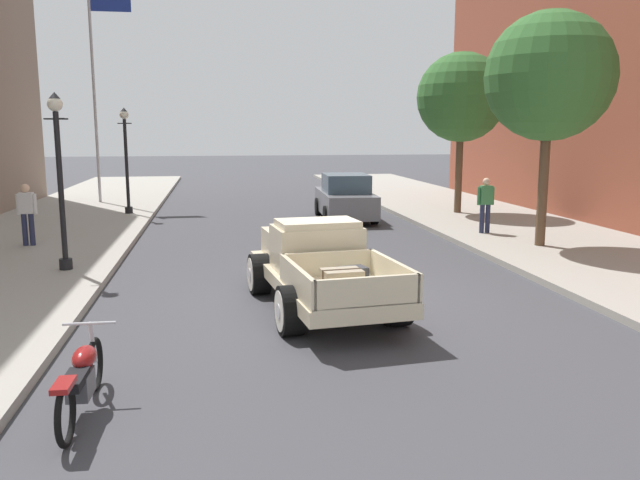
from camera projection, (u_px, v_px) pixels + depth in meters
name	position (u px, v px, depth m)	size (l,w,h in m)	color
ground_plane	(331.00, 296.00, 12.52)	(140.00, 140.00, 0.00)	#3D3D42
hotrod_truck_cream	(318.00, 265.00, 11.79)	(2.55, 5.07, 1.58)	beige
motorcycle_parked	(81.00, 378.00, 7.23)	(0.62, 2.12, 0.93)	black
car_background_grey	(345.00, 198.00, 23.09)	(2.01, 4.37, 1.65)	slate
pedestrian_sidewalk_left	(27.00, 211.00, 17.03)	(0.53, 0.22, 1.65)	#232847
pedestrian_sidewalk_right	(486.00, 202.00, 19.12)	(0.53, 0.22, 1.65)	#232847
street_lamp_near	(59.00, 168.00, 13.86)	(0.50, 0.32, 3.85)	black
street_lamp_far	(126.00, 153.00, 23.43)	(0.50, 0.32, 3.85)	black
flagpole	(98.00, 67.00, 26.61)	(1.74, 0.16, 9.16)	#B2B2B7
street_tree_nearest	(549.00, 77.00, 16.46)	(3.32, 3.32, 6.07)	brown
street_tree_second	(461.00, 98.00, 23.36)	(3.25, 3.25, 5.85)	brown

